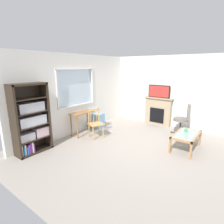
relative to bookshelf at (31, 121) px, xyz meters
name	(u,v)px	position (x,y,z in m)	size (l,w,h in m)	color
ground	(140,149)	(1.83, -2.19, -0.85)	(5.90, 5.86, 0.02)	#9E9389
wall_back_with_window	(78,95)	(1.84, 0.24, 0.43)	(4.90, 0.15, 2.59)	silver
wall_right	(175,92)	(4.33, -2.19, 0.46)	(0.12, 5.06, 2.59)	silver
bookshelf	(31,121)	(0.00, 0.00, 0.00)	(0.90, 0.38, 1.80)	#2D2319
desk_under_window	(82,117)	(1.69, -0.11, -0.23)	(0.83, 0.39, 0.76)	olive
wooden_chair	(95,123)	(1.74, -0.63, -0.37)	(0.55, 0.54, 0.90)	tan
plastic_drawer_unit	(98,121)	(2.48, -0.06, -0.57)	(0.35, 0.40, 0.53)	#72ADDB
fireplace	(158,111)	(4.18, -1.65, -0.30)	(0.26, 1.11, 1.06)	tan
tv	(159,91)	(4.16, -1.65, 0.45)	(0.06, 0.82, 0.46)	black
office_chair	(184,118)	(3.75, -2.74, -0.28)	(0.58, 0.56, 1.00)	slate
coffee_table	(186,136)	(2.57, -3.16, -0.46)	(1.05, 0.56, 0.44)	#8C9E99
sippy_cup	(186,130)	(2.70, -3.10, -0.35)	(0.07, 0.07, 0.09)	#33B770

